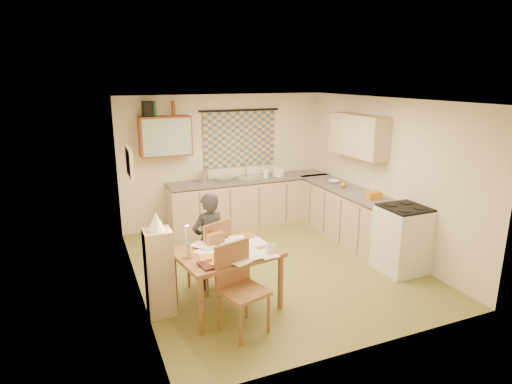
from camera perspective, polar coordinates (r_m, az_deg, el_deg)
name	(u,v)px	position (r m, az deg, el deg)	size (l,w,h in m)	color
floor	(273,266)	(6.68, 2.29, -9.87)	(4.00, 4.50, 0.02)	olive
ceiling	(275,99)	(6.06, 2.54, 12.25)	(4.00, 4.50, 0.02)	white
wall_back	(225,160)	(8.31, -4.21, 4.24)	(4.00, 0.02, 2.50)	beige
wall_front	(370,240)	(4.41, 14.99, -6.16)	(4.00, 0.02, 2.50)	beige
wall_left	(133,202)	(5.73, -16.14, -1.32)	(0.02, 4.50, 2.50)	beige
wall_right	(385,175)	(7.32, 16.84, 2.14)	(0.02, 4.50, 2.50)	beige
window_blind	(240,139)	(8.30, -2.20, 7.07)	(1.45, 0.03, 1.05)	#3D557F
curtain_rod	(240,110)	(8.23, -2.19, 10.84)	(0.04, 0.04, 1.60)	black
wall_cabinet	(165,136)	(7.76, -12.00, 7.30)	(0.90, 0.34, 0.70)	brown
wall_cabinet_glass	(167,137)	(7.60, -11.75, 7.15)	(0.84, 0.02, 0.64)	#99B2A5
upper_cabinet_right	(358,135)	(7.53, 13.47, 7.37)	(0.34, 1.30, 0.70)	tan
framed_print	(129,162)	(6.02, -16.54, 3.84)	(0.04, 0.50, 0.40)	beige
print_canvas	(131,162)	(6.02, -16.30, 3.86)	(0.01, 0.42, 0.32)	silver
counter_back	(253,201)	(8.37, -0.38, -1.26)	(3.30, 0.62, 0.92)	tan
counter_right	(355,218)	(7.58, 13.08, -3.44)	(0.62, 2.95, 0.92)	tan
stove	(402,239)	(6.71, 18.92, -5.94)	(0.64, 0.64, 0.99)	white
sink	(253,180)	(8.26, -0.46, 1.59)	(0.55, 0.45, 0.10)	silver
tap	(246,170)	(8.36, -1.35, 3.02)	(0.03, 0.03, 0.28)	silver
dish_rack	(225,179)	(8.05, -4.16, 1.71)	(0.35, 0.30, 0.06)	silver
kettle	(203,177)	(7.91, -7.06, 2.06)	(0.18, 0.18, 0.24)	silver
mixing_bowl	(278,172)	(8.45, 3.00, 2.72)	(0.24, 0.24, 0.16)	white
soap_bottle	(266,171)	(8.38, 1.30, 2.80)	(0.12, 0.12, 0.21)	white
bowl	(334,181)	(8.01, 10.33, 1.39)	(0.27, 0.27, 0.05)	white
orange_bag	(374,195)	(7.08, 15.47, -0.44)	(0.22, 0.16, 0.12)	orange
fruit_orange	(343,185)	(7.67, 11.54, 0.92)	(0.10, 0.10, 0.10)	orange
speaker	(148,109)	(7.67, -14.26, 10.69)	(0.16, 0.20, 0.26)	black
bottle_green	(154,109)	(7.69, -13.41, 10.75)	(0.07, 0.07, 0.26)	#195926
bottle_brown	(173,108)	(7.75, -10.97, 10.92)	(0.07, 0.07, 0.26)	brown
dining_table	(227,278)	(5.45, -3.90, -11.42)	(1.33, 1.10, 0.75)	brown
chair_far	(209,267)	(5.95, -6.25, -9.86)	(0.60, 0.60, 1.00)	brown
chair_near	(243,305)	(4.99, -1.79, -14.88)	(0.58, 0.58, 1.02)	brown
person	(209,241)	(5.83, -6.27, -6.53)	(0.55, 0.43, 1.34)	black
shelf_stand	(159,273)	(5.32, -12.75, -10.51)	(0.32, 0.30, 1.09)	tan
lampshade	(156,221)	(5.07, -13.18, -3.83)	(0.20, 0.20, 0.22)	beige
letter_rack	(215,239)	(5.45, -5.44, -6.29)	(0.22, 0.10, 0.16)	brown
mug	(271,249)	(5.19, 2.02, -7.63)	(0.14, 0.14, 0.11)	white
magazine	(201,267)	(4.88, -7.37, -9.87)	(0.21, 0.27, 0.02)	maroon
book	(200,260)	(5.06, -7.50, -8.95)	(0.23, 0.29, 0.02)	orange
orange_box	(214,264)	(4.91, -5.57, -9.56)	(0.12, 0.08, 0.04)	orange
eyeglasses	(248,257)	(5.11, -1.08, -8.60)	(0.13, 0.04, 0.02)	black
candle_holder	(189,251)	(5.12, -8.94, -7.74)	(0.06, 0.06, 0.18)	silver
candle	(186,235)	(5.05, -9.30, -5.62)	(0.02, 0.02, 0.22)	white
candle_flame	(188,226)	(4.97, -9.10, -4.46)	(0.02, 0.02, 0.02)	#FFCC66
papers	(234,251)	(5.26, -2.89, -7.81)	(0.98, 1.00, 0.03)	white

